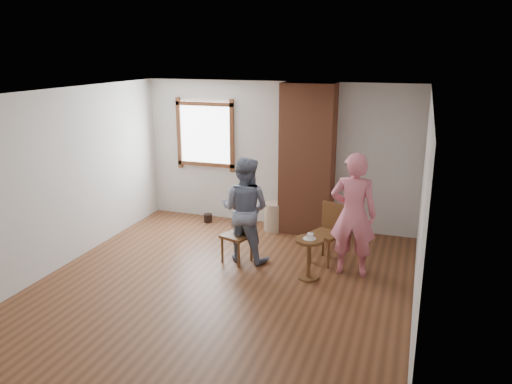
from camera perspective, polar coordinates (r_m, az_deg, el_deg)
ground at (r=6.95m, az=-4.02°, el=-10.73°), size 5.50×5.50×0.00m
room_shell at (r=6.92m, az=-2.83°, el=5.05°), size 5.04×5.52×2.62m
brick_chimney at (r=8.61m, az=5.89°, el=3.68°), size 0.90×0.50×2.60m
stoneware_crock at (r=8.93m, az=2.14°, el=-2.79°), size 0.40×0.40×0.50m
dark_pot at (r=9.41m, az=-5.50°, el=-2.97°), size 0.21×0.21×0.16m
dining_chair_left at (r=7.58m, az=-1.90°, el=-4.51°), size 0.49×0.49×0.83m
dining_chair_right at (r=7.63m, az=8.36°, el=-4.27°), size 0.55×0.55×0.89m
side_table at (r=7.03m, az=6.08°, el=-6.84°), size 0.40×0.40×0.60m
cake_plate at (r=6.95m, az=6.13°, el=-5.31°), size 0.18×0.18×0.01m
cake_slice at (r=6.94m, az=6.22°, el=-5.06°), size 0.08×0.07×0.06m
man at (r=7.50m, az=-1.28°, el=-2.01°), size 0.83×0.67×1.61m
person_pink at (r=7.13m, az=11.05°, el=-2.55°), size 0.66×0.45×1.78m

